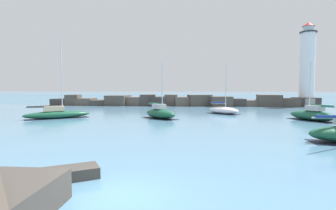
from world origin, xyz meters
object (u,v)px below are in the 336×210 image
(lighthouse, at_px, (307,69))
(sailboat_moored_0, at_px, (223,110))
(sailboat_moored_4, at_px, (160,113))
(sailboat_moored_1, at_px, (57,114))
(sailboat_moored_2, at_px, (313,115))

(lighthouse, relative_size, sailboat_moored_0, 2.34)
(sailboat_moored_4, bearing_deg, lighthouse, 41.24)
(lighthouse, height_order, sailboat_moored_4, lighthouse)
(lighthouse, distance_m, sailboat_moored_4, 39.97)
(lighthouse, relative_size, sailboat_moored_4, 2.46)
(sailboat_moored_1, height_order, sailboat_moored_2, sailboat_moored_1)
(sailboat_moored_0, distance_m, sailboat_moored_4, 11.53)
(lighthouse, bearing_deg, sailboat_moored_2, -111.58)
(sailboat_moored_0, height_order, sailboat_moored_1, sailboat_moored_1)
(sailboat_moored_0, relative_size, sailboat_moored_2, 1.07)
(lighthouse, height_order, sailboat_moored_2, lighthouse)
(sailboat_moored_2, bearing_deg, sailboat_moored_0, 142.48)
(sailboat_moored_1, relative_size, sailboat_moored_2, 1.48)
(sailboat_moored_0, xyz_separation_m, sailboat_moored_1, (-22.73, -8.18, 0.05))
(lighthouse, bearing_deg, sailboat_moored_4, -138.76)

